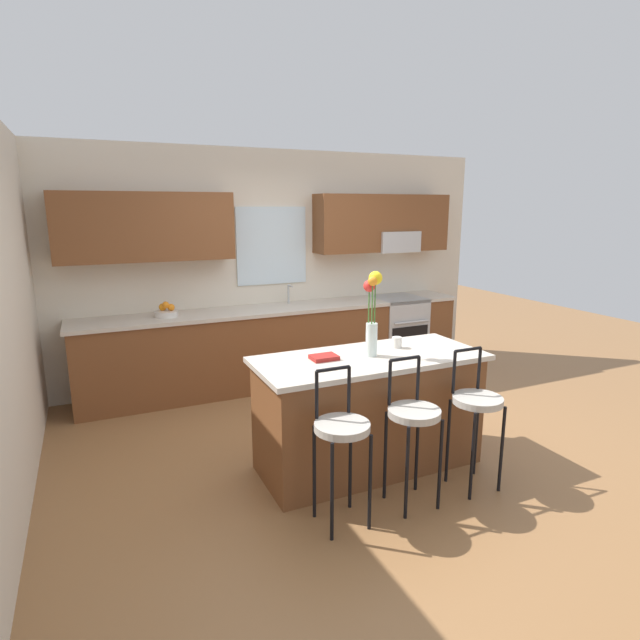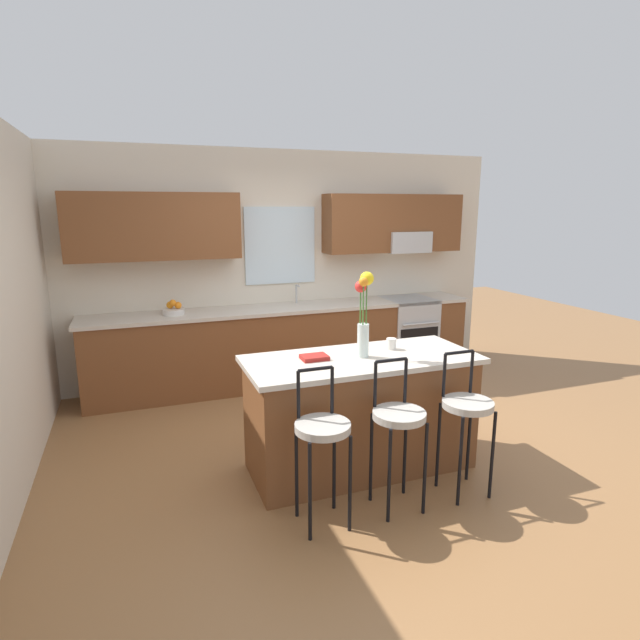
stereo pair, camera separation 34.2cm
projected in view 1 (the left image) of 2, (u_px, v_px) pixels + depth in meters
The scene contains 14 objects.
ground_plane at pixel (348, 440), 4.58m from camera, with size 14.00×14.00×0.00m, color olive.
wall_left at pixel (2, 311), 3.51m from camera, with size 0.12×4.60×2.70m, color beige.
back_wall_assembly at pixel (274, 253), 6.02m from camera, with size 5.60×0.50×2.70m.
counter_run at pixel (282, 345), 5.99m from camera, with size 4.56×0.64×0.92m.
sink_faucet at pixel (289, 292), 6.05m from camera, with size 0.02×0.13×0.23m.
oven_range at pixel (397, 332), 6.61m from camera, with size 0.60×0.64×0.92m.
kitchen_island at pixel (369, 411), 4.05m from camera, with size 1.81×0.78×0.92m.
bar_stool_near at pixel (342, 433), 3.26m from camera, with size 0.36×0.36×1.04m.
bar_stool_middle at pixel (413, 419), 3.48m from camera, with size 0.36×0.36×1.04m.
bar_stool_far at pixel (476, 406), 3.70m from camera, with size 0.36×0.36×1.04m.
flower_vase at pixel (372, 310), 3.88m from camera, with size 0.13×0.13×0.66m.
mug_ceramic at pixel (397, 342), 4.17m from camera, with size 0.08×0.08×0.09m, color silver.
cookbook at pixel (324, 357), 3.86m from camera, with size 0.20×0.15×0.03m, color maroon.
fruit_bowl_oranges at pixel (166, 312), 5.36m from camera, with size 0.24×0.24×0.16m.
Camera 1 is at (-1.99, -3.75, 2.05)m, focal length 28.61 mm.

